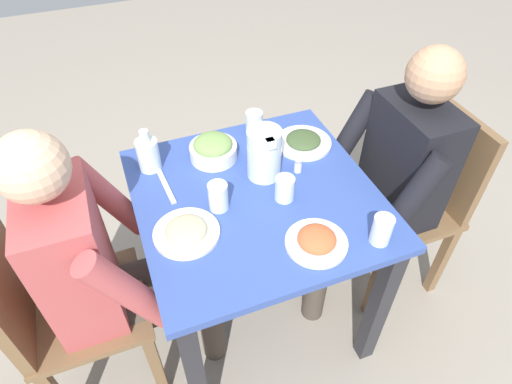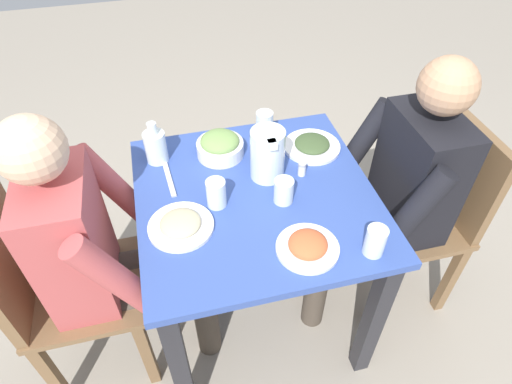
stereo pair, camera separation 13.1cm
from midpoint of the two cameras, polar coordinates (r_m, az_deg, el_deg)
ground_plane at (r=2.09m, az=1.83°, el=-15.02°), size 8.00×8.00×0.00m
dining_table at (r=1.61m, az=2.31°, el=-3.96°), size 0.81×0.81×0.74m
chair_near at (r=1.95m, az=23.39°, el=-2.12°), size 0.40×0.40×0.88m
chair_far at (r=1.68m, az=-22.54°, el=-11.38°), size 0.40×0.40×0.88m
diner_near at (r=1.75m, az=19.21°, el=-0.04°), size 0.48×0.53×1.18m
diner_far at (r=1.53m, az=-16.55°, el=-7.17°), size 0.48×0.53×1.18m
water_pitcher at (r=1.52m, az=3.96°, el=4.86°), size 0.16×0.12×0.19m
salad_bowl at (r=1.64m, az=-2.42°, el=5.95°), size 0.18×0.18×0.09m
plate_rice_curry at (r=1.35m, az=9.53°, el=-7.04°), size 0.19×0.19×0.05m
plate_beans at (r=1.40m, az=-7.13°, el=-4.35°), size 0.21×0.21×0.04m
plate_dolmas at (r=1.71m, az=9.47°, el=5.96°), size 0.22×0.22×0.04m
water_glass_by_pitcher at (r=1.44m, az=-2.61°, el=-0.27°), size 0.07×0.07×0.10m
water_glass_far_left at (r=1.37m, az=17.92°, el=-6.22°), size 0.06×0.06×0.10m
water_glass_center at (r=1.74m, az=3.29°, el=8.73°), size 0.07×0.07×0.10m
water_glass_far_right at (r=1.46m, az=6.18°, el=0.05°), size 0.07×0.07×0.09m
oil_carafe at (r=1.64m, az=-10.65°, el=5.57°), size 0.08×0.08×0.16m
salt_shaker at (r=1.58m, az=8.36°, el=2.93°), size 0.03×0.03×0.05m
fork_near at (r=1.71m, az=9.66°, el=5.34°), size 0.17×0.07×0.01m
knife_near at (r=1.58m, az=-8.90°, el=1.58°), size 0.19×0.03×0.01m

